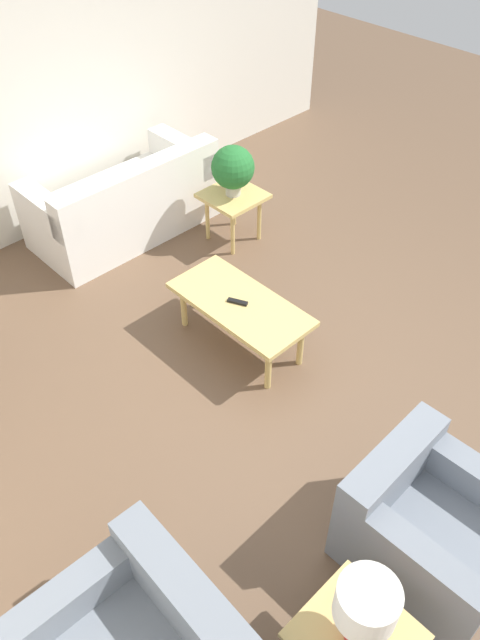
{
  "coord_description": "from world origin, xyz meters",
  "views": [
    {
      "loc": [
        -2.14,
        2.66,
        3.6
      ],
      "look_at": [
        0.23,
        0.38,
        0.55
      ],
      "focal_mm": 35.0,
      "sensor_mm": 36.0,
      "label": 1
    }
  ],
  "objects_px": {
    "coffee_table": "(240,307)",
    "side_table_plant": "(233,201)",
    "armchair": "(427,526)",
    "sofa": "(126,204)",
    "potted_plant": "(233,168)",
    "table_lamp": "(366,607)"
  },
  "relations": [
    {
      "from": "coffee_table",
      "to": "side_table_plant",
      "type": "xyz_separation_m",
      "value": [
        1.1,
        -0.97,
        0.03
      ]
    },
    {
      "from": "armchair",
      "to": "side_table_plant",
      "type": "bearing_deg",
      "value": 64.09
    },
    {
      "from": "armchair",
      "to": "sofa",
      "type": "bearing_deg",
      "value": 77.77
    },
    {
      "from": "coffee_table",
      "to": "potted_plant",
      "type": "height_order",
      "value": "potted_plant"
    },
    {
      "from": "table_lamp",
      "to": "potted_plant",
      "type": "bearing_deg",
      "value": -35.12
    },
    {
      "from": "sofa",
      "to": "armchair",
      "type": "distance_m",
      "value": 4.02
    },
    {
      "from": "armchair",
      "to": "potted_plant",
      "type": "distance_m",
      "value": 3.48
    },
    {
      "from": "side_table_plant",
      "to": "table_lamp",
      "type": "height_order",
      "value": "table_lamp"
    },
    {
      "from": "sofa",
      "to": "table_lamp",
      "type": "bearing_deg",
      "value": 68.6
    },
    {
      "from": "sofa",
      "to": "table_lamp",
      "type": "relative_size",
      "value": 3.82
    },
    {
      "from": "sofa",
      "to": "potted_plant",
      "type": "height_order",
      "value": "potted_plant"
    },
    {
      "from": "armchair",
      "to": "potted_plant",
      "type": "height_order",
      "value": "potted_plant"
    },
    {
      "from": "coffee_table",
      "to": "potted_plant",
      "type": "relative_size",
      "value": 2.41
    },
    {
      "from": "sofa",
      "to": "side_table_plant",
      "type": "height_order",
      "value": "sofa"
    },
    {
      "from": "side_table_plant",
      "to": "potted_plant",
      "type": "bearing_deg",
      "value": 180.0
    },
    {
      "from": "coffee_table",
      "to": "potted_plant",
      "type": "xyz_separation_m",
      "value": [
        1.1,
        -0.97,
        0.38
      ]
    },
    {
      "from": "potted_plant",
      "to": "table_lamp",
      "type": "distance_m",
      "value": 3.98
    },
    {
      "from": "coffee_table",
      "to": "armchair",
      "type": "bearing_deg",
      "value": 167.03
    },
    {
      "from": "potted_plant",
      "to": "table_lamp",
      "type": "bearing_deg",
      "value": 144.88
    },
    {
      "from": "side_table_plant",
      "to": "sofa",
      "type": "bearing_deg",
      "value": 39.86
    },
    {
      "from": "sofa",
      "to": "armchair",
      "type": "bearing_deg",
      "value": 79.28
    },
    {
      "from": "sofa",
      "to": "coffee_table",
      "type": "distance_m",
      "value": 1.93
    }
  ]
}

